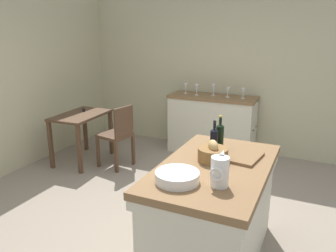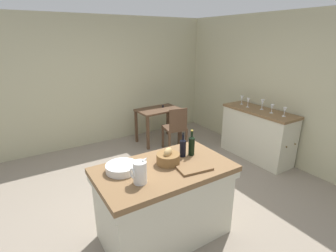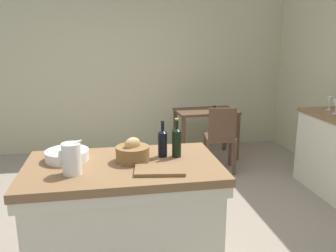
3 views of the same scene
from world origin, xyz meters
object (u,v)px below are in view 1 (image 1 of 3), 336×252
object	(u,v)px
wine_bottle_dark	(220,135)
wine_bottle_amber	(214,139)
cutting_board	(247,158)
wine_glass_far_left	(243,92)
wooden_chair	(118,134)
wine_glass_far_right	(186,86)
island_table	(213,209)
wine_glass_left	(228,90)
side_cabinet	(212,125)
bread_basket	(213,154)
writing_desk	(81,122)
wine_glass_middle	(214,87)
wine_glass_right	(197,88)
wash_bowl	(177,177)
pitcher	(220,171)

from	to	relation	value
wine_bottle_dark	wine_bottle_amber	size ratio (longest dim) A/B	1.09
cutting_board	wine_glass_far_left	bearing A→B (deg)	13.73
wooden_chair	wine_glass_far_right	distance (m)	1.41
island_table	wine_glass_left	world-z (taller)	wine_glass_left
island_table	wooden_chair	xyz separation A→B (m)	(1.39, 1.86, 0.02)
side_cabinet	bread_basket	size ratio (longest dim) A/B	5.48
wooden_chair	bread_basket	size ratio (longest dim) A/B	3.61
side_cabinet	wine_glass_left	world-z (taller)	wine_glass_left
writing_desk	wine_glass_middle	distance (m)	2.10
wine_glass_left	wine_bottle_dark	bearing A→B (deg)	-166.67
island_table	wine_bottle_amber	world-z (taller)	wine_bottle_amber
bread_basket	wine_bottle_dark	bearing A→B (deg)	7.31
wine_glass_middle	wine_bottle_amber	bearing A→B (deg)	-162.33
island_table	cutting_board	distance (m)	0.53
writing_desk	cutting_board	size ratio (longest dim) A/B	2.67
side_cabinet	wine_bottle_amber	bearing A→B (deg)	-162.10
cutting_board	wine_bottle_amber	xyz separation A→B (m)	(0.07, 0.32, 0.10)
island_table	writing_desk	world-z (taller)	island_table
wine_bottle_amber	wine_glass_far_left	world-z (taller)	wine_bottle_amber
wine_bottle_amber	wine_glass_right	distance (m)	2.38
wash_bowl	bread_basket	xyz separation A→B (m)	(0.49, -0.11, 0.03)
bread_basket	side_cabinet	bearing A→B (deg)	17.66
writing_desk	wine_glass_left	world-z (taller)	wine_glass_left
wine_bottle_dark	wine_glass_left	xyz separation A→B (m)	(2.10, 0.50, 0.04)
writing_desk	wine_glass_middle	xyz separation A→B (m)	(1.22, -1.65, 0.45)
wash_bowl	wine_bottle_amber	distance (m)	0.74
writing_desk	pitcher	world-z (taller)	pitcher
wash_bowl	wine_glass_far_left	world-z (taller)	wine_glass_far_left
writing_desk	wine_bottle_amber	size ratio (longest dim) A/B	3.27
wooden_chair	pitcher	world-z (taller)	pitcher
side_cabinet	wooden_chair	distance (m)	1.54
pitcher	wine_glass_middle	bearing A→B (deg)	18.35
cutting_board	wine_glass_middle	bearing A→B (deg)	24.01
writing_desk	pitcher	size ratio (longest dim) A/B	3.56
bread_basket	wine_bottle_amber	xyz separation A→B (m)	(0.24, 0.07, 0.05)
pitcher	wine_glass_far_right	bearing A→B (deg)	26.26
wine_bottle_amber	bread_basket	bearing A→B (deg)	-164.53
wine_bottle_dark	island_table	bearing A→B (deg)	-168.08
wine_glass_far_left	wine_bottle_dark	bearing A→B (deg)	-172.88
side_cabinet	bread_basket	bearing A→B (deg)	-162.34
wooden_chair	wine_glass_middle	world-z (taller)	wine_glass_middle
pitcher	wine_bottle_dark	bearing A→B (deg)	16.46
wooden_chair	bread_basket	bearing A→B (deg)	-125.80
wine_glass_left	wine_glass_right	world-z (taller)	wine_glass_right
side_cabinet	wine_glass_far_right	xyz separation A→B (m)	(0.03, 0.47, 0.58)
wine_bottle_amber	wine_glass_left	size ratio (longest dim) A/B	1.83
wine_bottle_dark	wine_glass_far_left	distance (m)	2.13
pitcher	wine_glass_left	bearing A→B (deg)	14.18
wine_glass_middle	writing_desk	bearing A→B (deg)	126.40
cutting_board	wine_glass_far_right	bearing A→B (deg)	33.03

